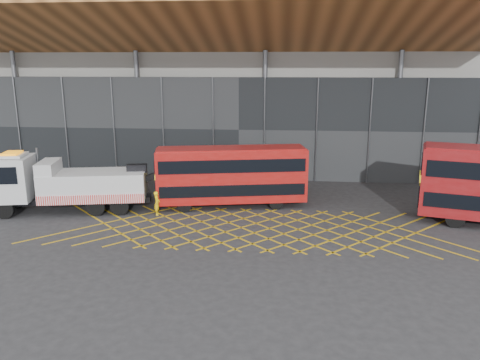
# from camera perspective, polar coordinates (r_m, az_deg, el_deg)

# --- Properties ---
(ground_plane) EXTENTS (120.00, 120.00, 0.00)m
(ground_plane) POSITION_cam_1_polar(r_m,az_deg,el_deg) (27.00, -6.68, -5.57)
(ground_plane) COLOR #262528
(road_markings) EXTENTS (24.76, 7.16, 0.01)m
(road_markings) POSITION_cam_1_polar(r_m,az_deg,el_deg) (26.49, 1.87, -5.86)
(road_markings) COLOR gold
(road_markings) RESTS_ON ground_plane
(construction_building) EXTENTS (55.00, 23.97, 18.00)m
(construction_building) POSITION_cam_1_polar(r_m,az_deg,el_deg) (43.42, 0.65, 13.94)
(construction_building) COLOR gray
(construction_building) RESTS_ON ground_plane
(recovery_truck) EXTENTS (11.20, 4.37, 3.89)m
(recovery_truck) POSITION_cam_1_polar(r_m,az_deg,el_deg) (30.94, -20.74, -0.40)
(recovery_truck) COLOR black
(recovery_truck) RESTS_ON ground_plane
(bus_towed) EXTENTS (9.74, 3.97, 3.87)m
(bus_towed) POSITION_cam_1_polar(r_m,az_deg,el_deg) (29.88, -1.08, 0.72)
(bus_towed) COLOR #9E0F0C
(bus_towed) RESTS_ON ground_plane
(worker) EXTENTS (0.42, 0.58, 1.47)m
(worker) POSITION_cam_1_polar(r_m,az_deg,el_deg) (28.98, -10.08, -2.80)
(worker) COLOR yellow
(worker) RESTS_ON ground_plane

